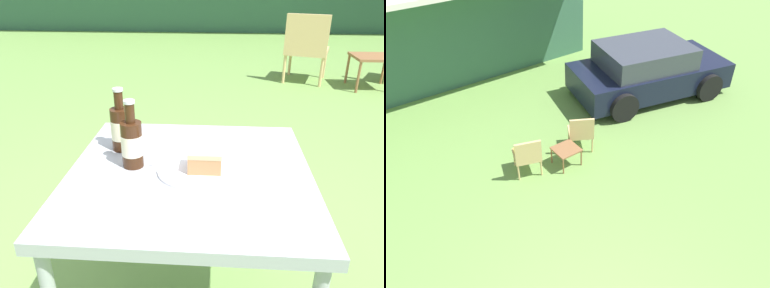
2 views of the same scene
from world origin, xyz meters
TOP-DOWN VIEW (x-y plane):
  - wicker_chair_cushioned at (1.18, 3.77)m, footprint 0.64×0.65m
  - garden_side_table at (1.94, 3.53)m, footprint 0.49×0.47m
  - patio_table at (0.00, 0.00)m, footprint 0.80×0.80m
  - cake_on_plate at (0.03, -0.01)m, footprint 0.25×0.25m
  - cola_bottle_near at (-0.19, 0.02)m, footprint 0.07×0.07m
  - cola_bottle_far at (-0.26, 0.15)m, footprint 0.07×0.07m
  - fork at (-0.06, -0.01)m, footprint 0.18×0.08m
  - loose_bottle_cap at (0.04, 0.00)m, footprint 0.03×0.03m

SIDE VIEW (x-z plane):
  - garden_side_table at x=1.94m, z-range 0.15..0.55m
  - wicker_chair_cushioned at x=1.18m, z-range 0.04..0.89m
  - patio_table at x=0.00m, z-range 0.28..0.99m
  - fork at x=-0.06m, z-range 0.71..0.72m
  - loose_bottle_cap at x=0.04m, z-range 0.71..0.72m
  - cake_on_plate at x=0.03m, z-range 0.69..0.77m
  - cola_bottle_near at x=-0.19m, z-range 0.68..0.91m
  - cola_bottle_far at x=-0.26m, z-range 0.68..0.91m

